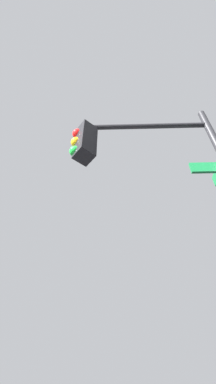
{
  "coord_description": "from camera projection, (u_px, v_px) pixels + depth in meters",
  "views": [
    {
      "loc": [
        -7.49,
        -4.17,
        1.64
      ],
      "look_at": [
        -5.57,
        -5.69,
        4.06
      ],
      "focal_mm": 24.2,
      "sensor_mm": 36.0,
      "label": 1
    }
  ],
  "objects": [
    {
      "name": "traffic_signal_near",
      "position": [
        166.0,
        180.0,
        3.58
      ],
      "size": [
        1.94,
        2.27,
        6.07
      ],
      "color": "black",
      "rests_on": "ground_plane"
    }
  ]
}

